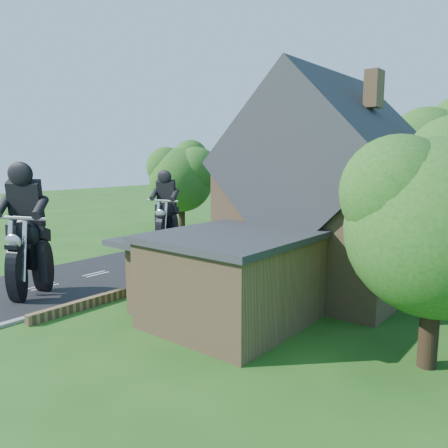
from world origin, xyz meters
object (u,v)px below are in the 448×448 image
Objects in this scene: motorcycle_lead at (31,277)px; motorcycle_follow at (167,234)px; annex at (230,276)px; garden_wall at (216,265)px; house at (328,197)px.

motorcycle_lead is 1.12× the size of motorcycle_follow.
annex is 3.62× the size of motorcycle_lead.
garden_wall is 8.19m from annex.
garden_wall is 3.12× the size of annex.
motorcycle_lead is at bearing 95.74° from motorcycle_follow.
motorcycle_follow is (-3.86, 12.08, -0.10)m from motorcycle_lead.
house is 13.86m from motorcycle_follow.
annex is at bearing -46.16° from garden_wall.
motorcycle_lead reaches higher than garden_wall.
house is 1.45× the size of annex.
motorcycle_follow is (-12.64, 8.74, -0.96)m from annex.
motorcycle_lead is at bearing -109.36° from garden_wall.
annex is (5.57, -5.80, 1.57)m from garden_wall.
annex reaches higher than garden_wall.
annex is at bearing 133.36° from motorcycle_follow.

